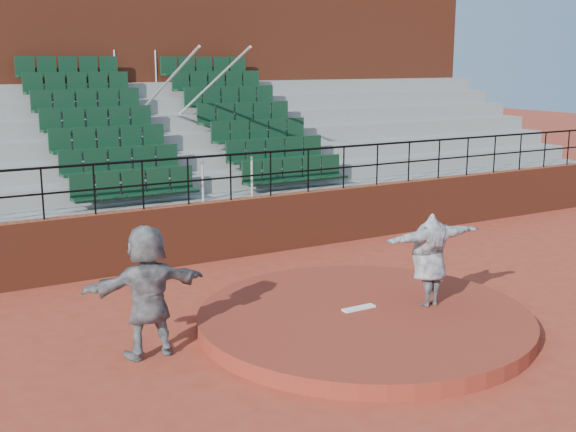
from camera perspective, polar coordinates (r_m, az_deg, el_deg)
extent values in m
plane|color=#9C3623|center=(12.15, 6.01, -8.63)|extent=(90.00, 90.00, 0.00)
cylinder|color=maroon|center=(12.10, 6.02, -8.08)|extent=(5.50, 5.50, 0.25)
cube|color=white|center=(12.17, 5.62, -7.25)|extent=(0.60, 0.15, 0.03)
cube|color=maroon|center=(16.08, -4.49, -0.99)|extent=(24.00, 0.30, 1.30)
cylinder|color=black|center=(15.79, -4.58, 4.85)|extent=(24.00, 0.05, 0.05)
cylinder|color=black|center=(15.86, -4.55, 3.06)|extent=(24.00, 0.04, 0.04)
cylinder|color=black|center=(14.61, -18.83, 1.66)|extent=(0.04, 0.04, 1.00)
cylinder|color=black|center=(14.83, -15.06, 2.04)|extent=(0.04, 0.04, 1.00)
cylinder|color=black|center=(15.12, -11.40, 2.40)|extent=(0.04, 0.04, 1.00)
cylinder|color=black|center=(15.46, -7.90, 2.74)|extent=(0.04, 0.04, 1.00)
cylinder|color=black|center=(15.86, -4.55, 3.06)|extent=(0.04, 0.04, 1.00)
cylinder|color=black|center=(16.31, -1.38, 3.34)|extent=(0.04, 0.04, 1.00)
cylinder|color=black|center=(16.81, 1.61, 3.60)|extent=(0.04, 0.04, 1.00)
cylinder|color=black|center=(17.36, 4.42, 3.84)|extent=(0.04, 0.04, 1.00)
cylinder|color=black|center=(17.94, 7.06, 4.06)|extent=(0.04, 0.04, 1.00)
cylinder|color=black|center=(18.55, 9.53, 4.25)|extent=(0.04, 0.04, 1.00)
cylinder|color=black|center=(19.20, 11.84, 4.42)|extent=(0.04, 0.04, 1.00)
cylinder|color=black|center=(19.88, 13.99, 4.57)|extent=(0.04, 0.04, 1.00)
cylinder|color=black|center=(20.59, 16.00, 4.71)|extent=(0.04, 0.04, 1.00)
cylinder|color=black|center=(21.32, 17.88, 4.84)|extent=(0.04, 0.04, 1.00)
cylinder|color=black|center=(22.07, 19.63, 4.95)|extent=(0.04, 0.04, 1.00)
cylinder|color=black|center=(22.84, 21.26, 5.05)|extent=(0.04, 0.04, 1.00)
cube|color=gray|center=(16.59, -5.35, -0.60)|extent=(24.00, 0.85, 1.30)
cube|color=#10321E|center=(15.70, -11.99, 2.21)|extent=(2.75, 0.48, 0.72)
cube|color=#10321E|center=(17.32, 0.51, 3.39)|extent=(2.75, 0.48, 0.72)
cube|color=gray|center=(17.31, -6.55, 0.58)|extent=(24.00, 0.85, 1.70)
cube|color=#10321E|center=(16.44, -12.99, 4.02)|extent=(2.75, 0.48, 0.72)
cube|color=#10321E|center=(17.99, -0.87, 5.00)|extent=(2.75, 0.48, 0.72)
cube|color=gray|center=(18.04, -7.66, 1.67)|extent=(24.00, 0.85, 2.10)
cube|color=#10321E|center=(17.20, -13.91, 5.66)|extent=(2.75, 0.48, 0.72)
cube|color=#10321E|center=(18.69, -2.16, 6.50)|extent=(2.75, 0.48, 0.72)
cube|color=gray|center=(18.78, -8.67, 2.67)|extent=(24.00, 0.85, 2.50)
cube|color=#10321E|center=(17.97, -14.75, 7.17)|extent=(2.75, 0.48, 0.72)
cube|color=#10321E|center=(19.40, -3.36, 7.88)|extent=(2.75, 0.48, 0.72)
cube|color=gray|center=(19.53, -9.62, 3.60)|extent=(24.00, 0.85, 2.90)
cube|color=#10321E|center=(18.76, -15.53, 8.55)|extent=(2.75, 0.48, 0.72)
cube|color=#10321E|center=(20.14, -4.49, 9.16)|extent=(2.75, 0.48, 0.72)
cube|color=gray|center=(20.30, -10.49, 4.45)|extent=(24.00, 0.85, 3.30)
cube|color=#10321E|center=(19.57, -16.25, 9.81)|extent=(2.75, 0.48, 0.72)
cube|color=#10321E|center=(20.89, -5.54, 10.35)|extent=(2.75, 0.48, 0.72)
cube|color=gray|center=(21.07, -11.30, 5.24)|extent=(24.00, 0.85, 3.70)
cube|color=#10321E|center=(20.39, -16.92, 10.97)|extent=(2.75, 0.48, 0.72)
cube|color=#10321E|center=(21.66, -6.52, 11.44)|extent=(2.75, 0.48, 0.72)
cylinder|color=silver|center=(18.34, -10.65, 9.14)|extent=(0.06, 5.97, 2.46)
cylinder|color=silver|center=(18.78, -7.16, 9.32)|extent=(0.06, 5.97, 2.46)
cube|color=maroon|center=(22.77, -13.09, 9.96)|extent=(24.00, 3.00, 7.10)
imported|color=black|center=(12.31, 11.11, -3.40)|extent=(1.96, 0.54, 1.59)
imported|color=black|center=(10.81, -11.03, -5.83)|extent=(1.87, 0.64, 2.00)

